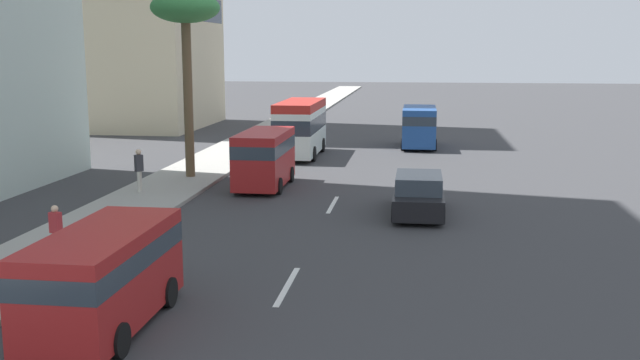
# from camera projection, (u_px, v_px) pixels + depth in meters

# --- Properties ---
(ground_plane) EXTENTS (198.00, 198.00, 0.00)m
(ground_plane) POSITION_uv_depth(u_px,v_px,m) (353.00, 169.00, 37.66)
(ground_plane) COLOR #38383A
(sidewalk_right) EXTENTS (162.00, 3.56, 0.15)m
(sidewalk_right) POSITION_uv_depth(u_px,v_px,m) (208.00, 165.00, 38.65)
(sidewalk_right) COLOR #9E9B93
(sidewalk_right) RESTS_ON ground_plane
(lane_stripe_mid) EXTENTS (3.20, 0.16, 0.01)m
(lane_stripe_mid) POSITION_uv_depth(u_px,v_px,m) (287.00, 286.00, 19.13)
(lane_stripe_mid) COLOR silver
(lane_stripe_mid) RESTS_ON ground_plane
(lane_stripe_far) EXTENTS (3.20, 0.16, 0.01)m
(lane_stripe_far) POSITION_uv_depth(u_px,v_px,m) (333.00, 205.00, 29.10)
(lane_stripe_far) COLOR silver
(lane_stripe_far) RESTS_ON ground_plane
(van_lead) EXTENTS (4.97, 2.07, 2.21)m
(van_lead) POSITION_uv_depth(u_px,v_px,m) (104.00, 273.00, 16.08)
(van_lead) COLOR #A51E1E
(van_lead) RESTS_ON ground_plane
(van_second) EXTENTS (5.10, 2.15, 2.50)m
(van_second) POSITION_uv_depth(u_px,v_px,m) (419.00, 125.00, 45.78)
(van_second) COLOR #1E478C
(van_second) RESTS_ON ground_plane
(van_third) EXTENTS (4.90, 2.05, 2.51)m
(van_third) POSITION_uv_depth(u_px,v_px,m) (264.00, 156.00, 32.49)
(van_third) COLOR #A51E1E
(van_third) RESTS_ON ground_plane
(car_fourth) EXTENTS (4.76, 1.89, 1.54)m
(car_fourth) POSITION_uv_depth(u_px,v_px,m) (418.00, 195.00, 27.36)
(car_fourth) COLOR black
(car_fourth) RESTS_ON ground_plane
(minibus_fifth) EXTENTS (6.62, 2.27, 3.16)m
(minibus_fifth) POSITION_uv_depth(u_px,v_px,m) (300.00, 126.00, 41.96)
(minibus_fifth) COLOR silver
(minibus_fifth) RESTS_ON ground_plane
(pedestrian_near_lamp) EXTENTS (0.31, 0.37, 1.56)m
(pedestrian_near_lamp) POSITION_uv_depth(u_px,v_px,m) (56.00, 230.00, 21.02)
(pedestrian_near_lamp) COLOR red
(pedestrian_near_lamp) RESTS_ON sidewalk_right
(pedestrian_mid_block) EXTENTS (0.38, 0.38, 1.81)m
(pedestrian_mid_block) POSITION_uv_depth(u_px,v_px,m) (139.00, 168.00, 30.81)
(pedestrian_mid_block) COLOR beige
(pedestrian_mid_block) RESTS_ON sidewalk_right
(palm_tree) EXTENTS (3.16, 3.16, 8.53)m
(palm_tree) POSITION_uv_depth(u_px,v_px,m) (185.00, 16.00, 33.42)
(palm_tree) COLOR brown
(palm_tree) RESTS_ON sidewalk_right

